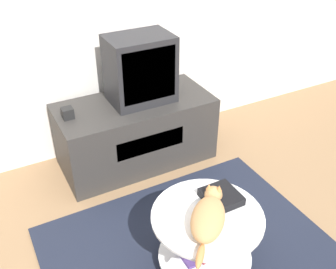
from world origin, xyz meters
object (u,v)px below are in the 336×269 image
(tv, at_px, (140,69))
(cat, at_px, (209,216))
(dvd_box, at_px, (221,197))
(speaker, at_px, (68,113))

(tv, relative_size, cat, 1.17)
(cat, bearing_deg, tv, 33.05)
(tv, xyz_separation_m, dvd_box, (-0.03, -1.20, -0.35))
(tv, bearing_deg, speaker, -179.02)
(tv, bearing_deg, cat, -98.87)
(tv, height_order, speaker, tv)
(speaker, bearing_deg, tv, 0.98)
(cat, bearing_deg, speaker, 58.86)
(tv, bearing_deg, dvd_box, -91.59)
(dvd_box, xyz_separation_m, cat, (-0.17, -0.13, 0.03))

